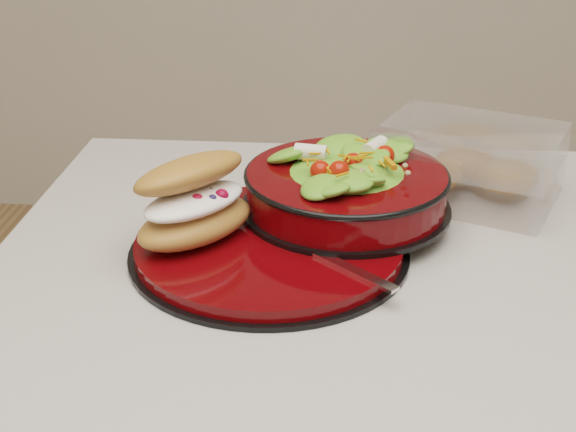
# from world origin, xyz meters

# --- Properties ---
(dinner_plate) EXTENTS (0.32, 0.32, 0.02)m
(dinner_plate) POSITION_xyz_m (-0.30, 0.01, 0.91)
(dinner_plate) COLOR black
(dinner_plate) RESTS_ON island_counter
(salad_bowl) EXTENTS (0.25, 0.25, 0.10)m
(salad_bowl) POSITION_xyz_m (-0.22, 0.09, 0.96)
(salad_bowl) COLOR black
(salad_bowl) RESTS_ON dinner_plate
(croissant) EXTENTS (0.16, 0.18, 0.09)m
(croissant) POSITION_xyz_m (-0.39, 0.01, 0.96)
(croissant) COLOR #B07036
(croissant) RESTS_ON dinner_plate
(fork) EXTENTS (0.15, 0.13, 0.00)m
(fork) POSITION_xyz_m (-0.24, -0.03, 0.92)
(fork) COLOR silver
(fork) RESTS_ON dinner_plate
(pastry_box) EXTENTS (0.26, 0.23, 0.09)m
(pastry_box) POSITION_xyz_m (-0.06, 0.20, 0.94)
(pastry_box) COLOR white
(pastry_box) RESTS_ON island_counter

